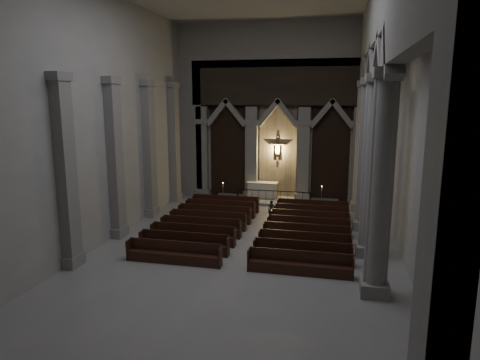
{
  "coord_description": "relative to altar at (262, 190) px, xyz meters",
  "views": [
    {
      "loc": [
        3.92,
        -17.65,
        7.06
      ],
      "look_at": [
        -0.73,
        3.0,
        2.93
      ],
      "focal_mm": 32.0,
      "sensor_mm": 36.0,
      "label": 1
    }
  ],
  "objects": [
    {
      "name": "pews",
      "position": [
        0.96,
        -7.96,
        -0.38
      ],
      "size": [
        9.65,
        9.33,
        0.95
      ],
      "color": "black",
      "rests_on": "ground"
    },
    {
      "name": "altar_rail",
      "position": [
        0.96,
        -1.32,
        -0.04
      ],
      "size": [
        4.95,
        0.09,
        0.97
      ],
      "color": "black",
      "rests_on": "ground"
    },
    {
      "name": "sanctuary_step",
      "position": [
        0.96,
        -0.55,
        -0.62
      ],
      "size": [
        8.5,
        2.6,
        0.15
      ],
      "primitive_type": "cube",
      "color": "gray",
      "rests_on": "ground"
    },
    {
      "name": "sanctuary_wall",
      "position": [
        0.96,
        0.38,
        5.93
      ],
      "size": [
        14.0,
        0.77,
        12.0
      ],
      "color": "gray",
      "rests_on": "ground"
    },
    {
      "name": "worshipper",
      "position": [
        1.34,
        -4.65,
        -0.15
      ],
      "size": [
        0.42,
        0.3,
        1.08
      ],
      "primitive_type": "imported",
      "rotation": [
        0.0,
        0.0,
        -0.12
      ],
      "color": "black",
      "rests_on": "ground"
    },
    {
      "name": "room",
      "position": [
        0.96,
        -11.15,
        6.91
      ],
      "size": [
        24.0,
        24.1,
        12.0
      ],
      "color": "gray",
      "rests_on": "ground"
    },
    {
      "name": "right_arcade",
      "position": [
        6.46,
        -9.82,
        7.14
      ],
      "size": [
        1.0,
        24.0,
        12.0
      ],
      "color": "gray",
      "rests_on": "ground"
    },
    {
      "name": "candle_stand_left",
      "position": [
        -2.25,
        -2.22,
        -0.27
      ],
      "size": [
        0.26,
        0.26,
        1.54
      ],
      "color": "olive",
      "rests_on": "ground"
    },
    {
      "name": "candle_stand_right",
      "position": [
        4.14,
        -2.14,
        -0.26
      ],
      "size": [
        0.27,
        0.27,
        1.57
      ],
      "color": "olive",
      "rests_on": "ground"
    },
    {
      "name": "altar",
      "position": [
        0.0,
        0.0,
        0.0
      ],
      "size": [
        2.12,
        0.85,
        1.07
      ],
      "color": "beige",
      "rests_on": "sanctuary_step"
    },
    {
      "name": "left_pilasters",
      "position": [
        -5.79,
        -7.65,
        3.22
      ],
      "size": [
        0.6,
        13.0,
        8.03
      ],
      "color": "gray",
      "rests_on": "ground"
    }
  ]
}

